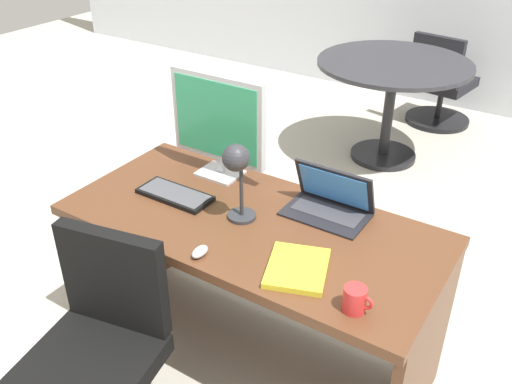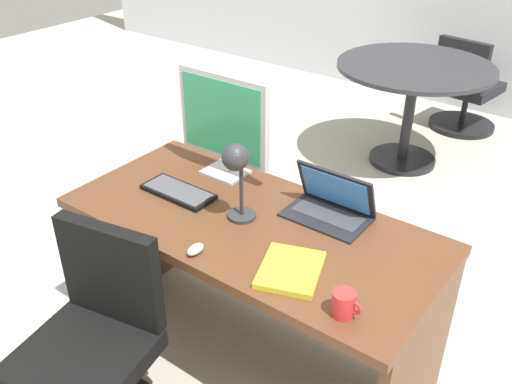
{
  "view_description": "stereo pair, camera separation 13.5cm",
  "coord_description": "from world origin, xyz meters",
  "px_view_note": "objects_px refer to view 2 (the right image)",
  "views": [
    {
      "loc": [
        1.07,
        -1.62,
        2.05
      ],
      "look_at": [
        0.0,
        0.04,
        0.88
      ],
      "focal_mm": 39.38,
      "sensor_mm": 36.0,
      "label": 1
    },
    {
      "loc": [
        1.18,
        -1.54,
        2.05
      ],
      "look_at": [
        0.0,
        0.04,
        0.88
      ],
      "focal_mm": 39.38,
      "sensor_mm": 36.0,
      "label": 2
    }
  ],
  "objects_px": {
    "keyboard": "(178,192)",
    "desk_lamp": "(236,167)",
    "monitor": "(224,120)",
    "coffee_mug": "(344,304)",
    "desk": "(257,256)",
    "office_chair": "(95,359)",
    "mouse": "(195,249)",
    "laptop": "(332,201)",
    "book": "(291,270)",
    "meeting_chair_near": "(464,94)",
    "meeting_table": "(412,90)"
  },
  "relations": [
    {
      "from": "keyboard",
      "to": "desk_lamp",
      "type": "distance_m",
      "value": 0.42
    },
    {
      "from": "monitor",
      "to": "coffee_mug",
      "type": "distance_m",
      "value": 1.09
    },
    {
      "from": "desk",
      "to": "office_chair",
      "type": "xyz_separation_m",
      "value": [
        -0.25,
        -0.72,
        -0.18
      ]
    },
    {
      "from": "monitor",
      "to": "keyboard",
      "type": "height_order",
      "value": "monitor"
    },
    {
      "from": "monitor",
      "to": "mouse",
      "type": "height_order",
      "value": "monitor"
    },
    {
      "from": "desk",
      "to": "office_chair",
      "type": "relative_size",
      "value": 1.78
    },
    {
      "from": "monitor",
      "to": "keyboard",
      "type": "xyz_separation_m",
      "value": [
        -0.05,
        -0.28,
        -0.26
      ]
    },
    {
      "from": "mouse",
      "to": "coffee_mug",
      "type": "relative_size",
      "value": 0.78
    },
    {
      "from": "laptop",
      "to": "book",
      "type": "xyz_separation_m",
      "value": [
        0.08,
        -0.43,
        -0.05
      ]
    },
    {
      "from": "desk",
      "to": "meeting_chair_near",
      "type": "distance_m",
      "value": 3.14
    },
    {
      "from": "desk_lamp",
      "to": "keyboard",
      "type": "bearing_deg",
      "value": 178.85
    },
    {
      "from": "desk_lamp",
      "to": "meeting_table",
      "type": "bearing_deg",
      "value": 94.95
    },
    {
      "from": "mouse",
      "to": "coffee_mug",
      "type": "height_order",
      "value": "coffee_mug"
    },
    {
      "from": "office_chair",
      "to": "mouse",
      "type": "bearing_deg",
      "value": 59.61
    },
    {
      "from": "meeting_table",
      "to": "book",
      "type": "bearing_deg",
      "value": -77.04
    },
    {
      "from": "desk_lamp",
      "to": "desk",
      "type": "bearing_deg",
      "value": 57.72
    },
    {
      "from": "office_chair",
      "to": "book",
      "type": "bearing_deg",
      "value": 40.75
    },
    {
      "from": "keyboard",
      "to": "meeting_chair_near",
      "type": "bearing_deg",
      "value": 85.05
    },
    {
      "from": "coffee_mug",
      "to": "meeting_table",
      "type": "xyz_separation_m",
      "value": [
        -0.83,
        2.56,
        -0.21
      ]
    },
    {
      "from": "book",
      "to": "meeting_table",
      "type": "bearing_deg",
      "value": 102.96
    },
    {
      "from": "meeting_table",
      "to": "meeting_chair_near",
      "type": "relative_size",
      "value": 1.38
    },
    {
      "from": "desk",
      "to": "monitor",
      "type": "bearing_deg",
      "value": 148.83
    },
    {
      "from": "coffee_mug",
      "to": "monitor",
      "type": "bearing_deg",
      "value": 150.87
    },
    {
      "from": "laptop",
      "to": "meeting_table",
      "type": "height_order",
      "value": "laptop"
    },
    {
      "from": "laptop",
      "to": "office_chair",
      "type": "xyz_separation_m",
      "value": [
        -0.49,
        -0.92,
        -0.45
      ]
    },
    {
      "from": "coffee_mug",
      "to": "meeting_table",
      "type": "height_order",
      "value": "coffee_mug"
    },
    {
      "from": "desk",
      "to": "meeting_table",
      "type": "xyz_separation_m",
      "value": [
        -0.25,
        2.25,
        0.04
      ]
    },
    {
      "from": "mouse",
      "to": "book",
      "type": "relative_size",
      "value": 0.26
    },
    {
      "from": "laptop",
      "to": "office_chair",
      "type": "distance_m",
      "value": 1.14
    },
    {
      "from": "laptop",
      "to": "book",
      "type": "relative_size",
      "value": 1.11
    },
    {
      "from": "desk",
      "to": "keyboard",
      "type": "relative_size",
      "value": 4.66
    },
    {
      "from": "desk",
      "to": "mouse",
      "type": "distance_m",
      "value": 0.42
    },
    {
      "from": "book",
      "to": "meeting_table",
      "type": "xyz_separation_m",
      "value": [
        -0.57,
        2.48,
        -0.18
      ]
    },
    {
      "from": "coffee_mug",
      "to": "office_chair",
      "type": "xyz_separation_m",
      "value": [
        -0.83,
        -0.41,
        -0.43
      ]
    },
    {
      "from": "laptop",
      "to": "meeting_table",
      "type": "bearing_deg",
      "value": 103.43
    },
    {
      "from": "keyboard",
      "to": "coffee_mug",
      "type": "distance_m",
      "value": 1.0
    },
    {
      "from": "office_chair",
      "to": "desk_lamp",
      "type": "bearing_deg",
      "value": 72.53
    },
    {
      "from": "laptop",
      "to": "meeting_table",
      "type": "xyz_separation_m",
      "value": [
        -0.49,
        2.05,
        -0.23
      ]
    },
    {
      "from": "keyboard",
      "to": "office_chair",
      "type": "height_order",
      "value": "office_chair"
    },
    {
      "from": "keyboard",
      "to": "coffee_mug",
      "type": "bearing_deg",
      "value": -13.94
    },
    {
      "from": "desk_lamp",
      "to": "meeting_table",
      "type": "xyz_separation_m",
      "value": [
        -0.2,
        2.32,
        -0.42
      ]
    },
    {
      "from": "office_chair",
      "to": "keyboard",
      "type": "bearing_deg",
      "value": 102.01
    },
    {
      "from": "desk_lamp",
      "to": "mouse",
      "type": "bearing_deg",
      "value": -86.92
    },
    {
      "from": "desk",
      "to": "laptop",
      "type": "distance_m",
      "value": 0.42
    },
    {
      "from": "desk",
      "to": "monitor",
      "type": "relative_size",
      "value": 3.25
    },
    {
      "from": "book",
      "to": "meeting_chair_near",
      "type": "bearing_deg",
      "value": 97.39
    },
    {
      "from": "coffee_mug",
      "to": "meeting_chair_near",
      "type": "relative_size",
      "value": 0.13
    },
    {
      "from": "keyboard",
      "to": "meeting_table",
      "type": "distance_m",
      "value": 2.32
    },
    {
      "from": "laptop",
      "to": "keyboard",
      "type": "xyz_separation_m",
      "value": [
        -0.63,
        -0.27,
        -0.05
      ]
    },
    {
      "from": "office_chair",
      "to": "meeting_chair_near",
      "type": "relative_size",
      "value": 1.09
    }
  ]
}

